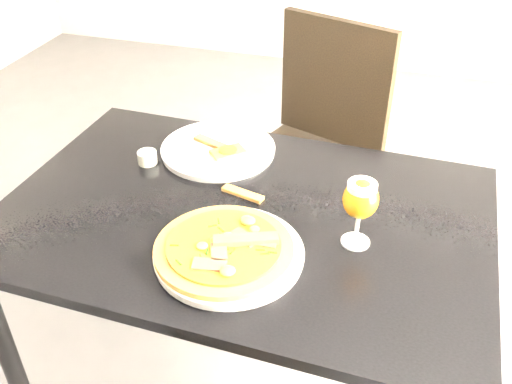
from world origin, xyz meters
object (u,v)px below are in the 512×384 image
(chair_far, at_px, (312,149))
(pizza, at_px, (224,247))
(dining_table, at_px, (244,238))
(beer_glass, at_px, (361,200))

(chair_far, xyz_separation_m, pizza, (-0.03, -0.87, 0.24))
(dining_table, relative_size, chair_far, 1.25)
(dining_table, bearing_deg, chair_far, 88.34)
(dining_table, xyz_separation_m, chair_far, (0.04, 0.69, -0.12))
(pizza, bearing_deg, dining_table, 94.30)
(beer_glass, bearing_deg, pizza, -153.88)
(beer_glass, bearing_deg, chair_far, 108.38)
(pizza, distance_m, beer_glass, 0.32)
(chair_far, xyz_separation_m, beer_glass, (0.24, -0.73, 0.33))
(beer_glass, bearing_deg, dining_table, 171.14)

